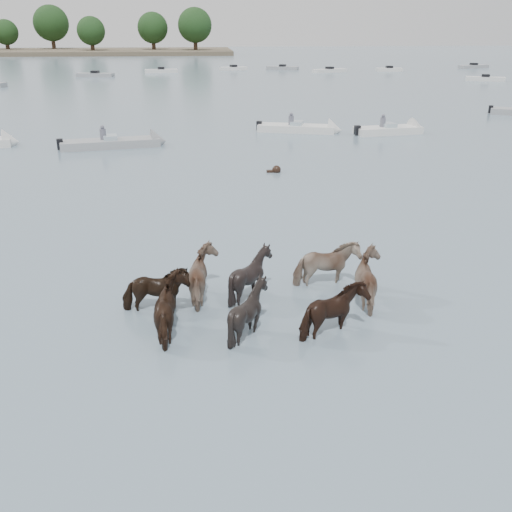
{
  "coord_description": "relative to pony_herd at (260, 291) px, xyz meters",
  "views": [
    {
      "loc": [
        1.12,
        -11.18,
        6.83
      ],
      "look_at": [
        2.5,
        2.94,
        1.1
      ],
      "focal_mm": 40.13,
      "sensor_mm": 36.0,
      "label": 1
    }
  ],
  "objects": [
    {
      "name": "swimming_pony",
      "position": [
        2.33,
        14.76,
        -0.43
      ],
      "size": [
        0.72,
        0.44,
        0.44
      ],
      "color": "black",
      "rests_on": "ground"
    },
    {
      "name": "motorboat_c",
      "position": [
        6.03,
        26.01,
        -0.3
      ],
      "size": [
        5.94,
        3.2,
        1.92
      ],
      "rotation": [
        0.0,
        0.0,
        -0.3
      ],
      "color": "silver",
      "rests_on": "ground"
    },
    {
      "name": "motorboat_d",
      "position": [
        12.04,
        24.98,
        -0.3
      ],
      "size": [
        5.22,
        2.39,
        1.92
      ],
      "rotation": [
        0.0,
        0.0,
        0.17
      ],
      "color": "silver",
      "rests_on": "ground"
    },
    {
      "name": "ground",
      "position": [
        -2.51,
        -1.97,
        -0.53
      ],
      "size": [
        400.0,
        400.0,
        0.0
      ],
      "primitive_type": "plane",
      "color": "slate",
      "rests_on": "ground"
    },
    {
      "name": "motorboat_b",
      "position": [
        -5.96,
        22.14,
        -0.3
      ],
      "size": [
        6.49,
        2.73,
        1.92
      ],
      "rotation": [
        0.0,
        0.0,
        0.19
      ],
      "color": "gray",
      "rests_on": "ground"
    },
    {
      "name": "pony_herd",
      "position": [
        0.0,
        0.0,
        0.0
      ],
      "size": [
        7.48,
        4.14,
        1.58
      ],
      "color": "black",
      "rests_on": "ground"
    },
    {
      "name": "distant_flotilla",
      "position": [
        -2.88,
        77.34,
        -0.27
      ],
      "size": [
        105.53,
        28.84,
        0.93
      ],
      "color": "silver",
      "rests_on": "ground"
    }
  ]
}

